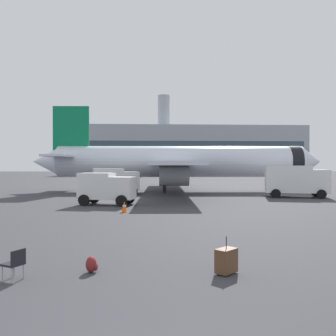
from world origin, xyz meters
The scene contains 11 objects.
airplane_at_gate centered at (3.68, 39.56, 3.66)m, with size 35.70×32.14×10.50m.
airplane_taxiing centered at (37.17, 102.95, 2.21)m, with size 18.92×20.61×6.34m.
service_truck centered at (-3.66, 34.73, 1.61)m, with size 5.20×3.53×2.90m.
fuel_truck centered at (14.76, 30.76, 1.77)m, with size 6.40×3.87×3.20m.
cargo_van centered at (-3.40, 24.80, 1.45)m, with size 4.74×3.15×2.60m.
safety_cone_near centered at (-5.04, 27.55, 0.34)m, with size 0.44×0.44×0.69m.
safety_cone_mid centered at (-1.60, 20.22, 0.37)m, with size 0.44×0.44×0.74m.
rolling_suitcase centered at (2.41, 6.20, 0.39)m, with size 0.74×0.73×1.10m.
traveller_backpack centered at (-1.56, 6.54, 0.23)m, with size 0.36×0.40×0.48m.
gate_chair centered at (-3.57, 5.92, 0.50)m, with size 0.65×0.65×0.86m.
terminal_building centered at (16.03, 127.78, 8.82)m, with size 79.21×21.80×29.41m.
Camera 1 is at (0.19, -4.06, 3.17)m, focal length 37.84 mm.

